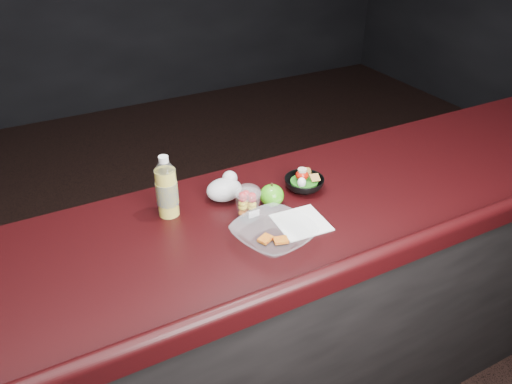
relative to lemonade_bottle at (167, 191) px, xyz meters
The scene contains 8 objects.
counter 0.66m from the lemonade_bottle, 37.75° to the right, with size 4.06×0.71×1.02m.
lemonade_bottle is the anchor object (origin of this frame).
fruit_cup 0.27m from the lemonade_bottle, 33.12° to the right, with size 0.09×0.09×0.12m.
green_apple 0.35m from the lemonade_bottle, 18.64° to the right, with size 0.08×0.08×0.09m.
plastic_bag 0.21m from the lemonade_bottle, ahead, with size 0.13×0.10×0.09m.
snack_bowl 0.50m from the lemonade_bottle, ahead, with size 0.17×0.17×0.08m.
takeout_bowl 0.38m from the lemonade_bottle, 52.00° to the right, with size 0.29×0.29×0.06m.
paper_napkin 0.45m from the lemonade_bottle, 34.71° to the right, with size 0.16×0.16×0.00m, color white.
Camera 1 is at (-0.60, -0.90, 1.97)m, focal length 35.00 mm.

